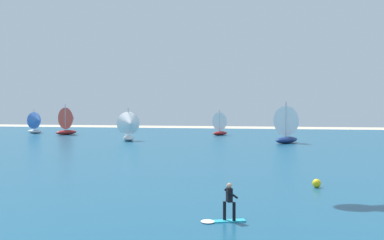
# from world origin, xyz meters

# --- Properties ---
(ocean) EXTENTS (160.00, 90.00, 0.10)m
(ocean) POSITION_xyz_m (0.00, 51.56, 0.05)
(ocean) COLOR navy
(ocean) RESTS_ON ground
(kitesurfer) EXTENTS (2.02, 1.23, 1.67)m
(kitesurfer) POSITION_xyz_m (2.70, 13.63, 0.70)
(kitesurfer) COLOR #26B2CC
(kitesurfer) RESTS_ON ocean
(sailboat_far_left) EXTENTS (4.61, 5.02, 5.58)m
(sailboat_far_left) POSITION_xyz_m (6.28, 57.96, 2.66)
(sailboat_far_left) COLOR navy
(sailboat_far_left) RESTS_ON ocean
(sailboat_far_right) EXTENTS (3.85, 3.44, 4.33)m
(sailboat_far_right) POSITION_xyz_m (-38.36, 71.92, 2.08)
(sailboat_far_right) COLOR white
(sailboat_far_right) RESTS_ON ocean
(sailboat_mid_left) EXTENTS (3.72, 4.18, 4.67)m
(sailboat_mid_left) POSITION_xyz_m (-15.97, 57.18, 2.24)
(sailboat_mid_left) COLOR silver
(sailboat_mid_left) RESTS_ON ocean
(sailboat_trailing) EXTENTS (4.19, 4.69, 5.28)m
(sailboat_trailing) POSITION_xyz_m (-30.96, 69.65, 2.52)
(sailboat_trailing) COLOR maroon
(sailboat_trailing) RESTS_ON ocean
(sailboat_near_shore) EXTENTS (3.51, 3.93, 4.37)m
(sailboat_near_shore) POSITION_xyz_m (-4.71, 73.12, 2.10)
(sailboat_near_shore) COLOR maroon
(sailboat_near_shore) RESTS_ON ocean
(marker_buoy) EXTENTS (0.53, 0.53, 0.53)m
(marker_buoy) POSITION_xyz_m (7.24, 23.03, 0.36)
(marker_buoy) COLOR yellow
(marker_buoy) RESTS_ON ocean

